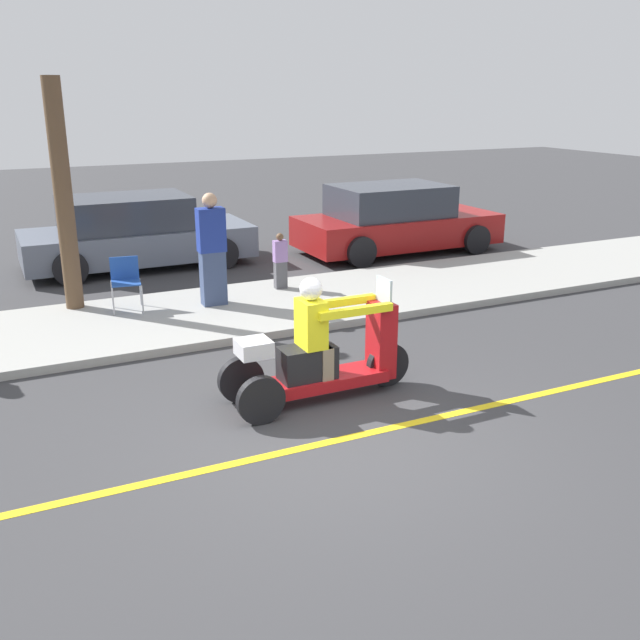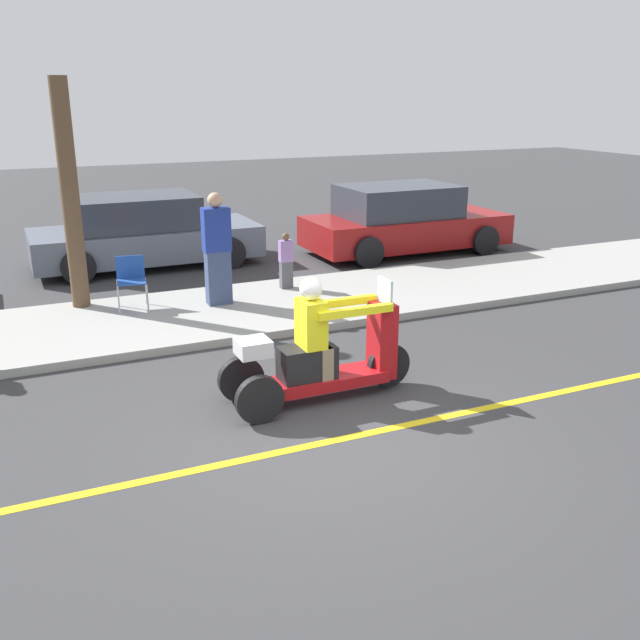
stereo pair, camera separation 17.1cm
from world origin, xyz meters
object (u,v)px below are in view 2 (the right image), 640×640
object	(u,v)px
motorcycle_trike	(321,356)
folding_chair_curbside	(131,277)
parked_car_lot_left	(142,233)
spectator_near_curb	(286,262)
spectator_far_back	(217,251)
tree_trunk	(70,196)
parked_car_lot_center	(403,221)

from	to	relation	value
motorcycle_trike	folding_chair_curbside	size ratio (longest dim) A/B	2.82
motorcycle_trike	folding_chair_curbside	distance (m)	4.48
motorcycle_trike	parked_car_lot_left	xyz separation A→B (m)	(-0.58, 7.54, 0.16)
motorcycle_trike	folding_chair_curbside	bearing A→B (deg)	108.18
spectator_near_curb	spectator_far_back	xyz separation A→B (m)	(-1.36, -0.45, 0.40)
spectator_near_curb	spectator_far_back	size ratio (longest dim) A/B	0.54
folding_chair_curbside	tree_trunk	size ratio (longest dim) A/B	0.23
motorcycle_trike	spectator_near_curb	world-z (taller)	motorcycle_trike
motorcycle_trike	tree_trunk	bearing A→B (deg)	114.65
spectator_near_curb	parked_car_lot_center	size ratio (longest dim) A/B	0.22
motorcycle_trike	parked_car_lot_left	world-z (taller)	motorcycle_trike
parked_car_lot_left	parked_car_lot_center	xyz separation A→B (m)	(5.50, -1.07, 0.02)
spectator_far_back	folding_chair_curbside	world-z (taller)	spectator_far_back
spectator_near_curb	parked_car_lot_left	size ratio (longest dim) A/B	0.22
spectator_far_back	parked_car_lot_left	bearing A→B (deg)	97.87
parked_car_lot_left	tree_trunk	world-z (taller)	tree_trunk
spectator_near_curb	parked_car_lot_left	xyz separation A→B (m)	(-1.87, 3.21, 0.09)
spectator_far_back	tree_trunk	bearing A→B (deg)	158.90
motorcycle_trike	parked_car_lot_center	size ratio (longest dim) A/B	0.52
motorcycle_trike	parked_car_lot_center	distance (m)	8.14
parked_car_lot_center	tree_trunk	xyz separation A→B (m)	(-7.07, -1.80, 1.19)
spectator_near_curb	tree_trunk	world-z (taller)	tree_trunk
folding_chair_curbside	parked_car_lot_left	size ratio (longest dim) A/B	0.18
spectator_near_curb	spectator_far_back	world-z (taller)	spectator_far_back
parked_car_lot_left	spectator_far_back	bearing A→B (deg)	-82.13
folding_chair_curbside	parked_car_lot_center	world-z (taller)	parked_car_lot_center
folding_chair_curbside	parked_car_lot_left	bearing A→B (deg)	76.03
parked_car_lot_left	parked_car_lot_center	bearing A→B (deg)	-10.95
spectator_far_back	folding_chair_curbside	size ratio (longest dim) A/B	2.21
motorcycle_trike	spectator_far_back	xyz separation A→B (m)	(-0.07, 3.88, 0.46)
spectator_near_curb	folding_chair_curbside	bearing A→B (deg)	-178.42
spectator_far_back	motorcycle_trike	bearing A→B (deg)	-88.92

